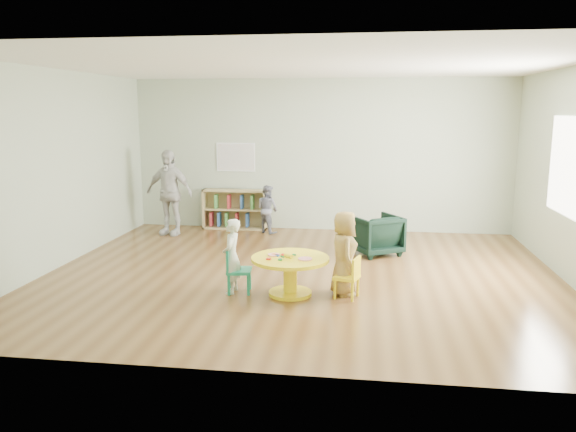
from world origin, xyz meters
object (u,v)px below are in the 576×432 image
(child_right, at_px, (344,253))
(child_left, at_px, (232,256))
(armchair, at_px, (376,235))
(toddler, at_px, (268,209))
(activity_table, at_px, (290,269))
(kid_chair_left, at_px, (236,269))
(kid_chair_right, at_px, (350,276))
(adult_caretaker, at_px, (169,192))
(bookshelf, at_px, (234,209))

(child_right, bearing_deg, child_left, 82.54)
(armchair, height_order, child_right, child_right)
(toddler, bearing_deg, activity_table, 138.98)
(kid_chair_left, relative_size, toddler, 0.63)
(kid_chair_right, xyz_separation_m, armchair, (0.34, 2.16, 0.04))
(activity_table, bearing_deg, adult_caretaker, 130.41)
(kid_chair_left, xyz_separation_m, toddler, (-0.21, 3.45, 0.14))
(kid_chair_right, bearing_deg, bookshelf, 47.78)
(toddler, bearing_deg, armchair, -179.45)
(adult_caretaker, bearing_deg, child_right, -31.52)
(child_left, bearing_deg, kid_chair_left, 105.32)
(bookshelf, distance_m, armchair, 3.10)
(toddler, bearing_deg, child_left, 127.26)
(bookshelf, distance_m, child_left, 3.86)
(activity_table, height_order, kid_chair_right, activity_table)
(activity_table, distance_m, toddler, 3.56)
(kid_chair_right, distance_m, armchair, 2.18)
(activity_table, relative_size, child_left, 1.02)
(toddler, bearing_deg, bookshelf, 10.99)
(kid_chair_left, relative_size, bookshelf, 0.46)
(child_right, relative_size, adult_caretaker, 0.68)
(bookshelf, distance_m, toddler, 0.76)
(kid_chair_left, xyz_separation_m, armchair, (1.74, 2.13, 0.02))
(activity_table, bearing_deg, bookshelf, 112.85)
(child_right, height_order, toddler, child_right)
(activity_table, distance_m, kid_chair_right, 0.73)
(child_left, bearing_deg, bookshelf, -167.97)
(child_right, distance_m, toddler, 3.68)
(child_left, bearing_deg, toddler, -178.11)
(kid_chair_left, height_order, bookshelf, bookshelf)
(bookshelf, xyz_separation_m, armchair, (2.64, -1.62, -0.05))
(armchair, xyz_separation_m, adult_caretaker, (-3.68, 0.95, 0.45))
(kid_chair_right, distance_m, child_left, 1.46)
(kid_chair_left, bearing_deg, child_left, -81.20)
(kid_chair_right, xyz_separation_m, toddler, (-1.61, 3.47, 0.17))
(kid_chair_right, height_order, armchair, armchair)
(toddler, relative_size, adult_caretaker, 0.58)
(kid_chair_right, relative_size, armchair, 0.74)
(kid_chair_left, height_order, toddler, toddler)
(child_left, bearing_deg, activity_table, 90.55)
(toddler, height_order, adult_caretaker, adult_caretaker)
(bookshelf, bearing_deg, kid_chair_left, -76.48)
(armchair, bearing_deg, activity_table, 32.76)
(kid_chair_left, xyz_separation_m, kid_chair_right, (1.40, -0.02, -0.02))
(kid_chair_right, bearing_deg, adult_caretaker, 63.53)
(adult_caretaker, bearing_deg, bookshelf, 43.66)
(child_left, distance_m, toddler, 3.47)
(toddler, bearing_deg, child_right, 149.21)
(child_right, bearing_deg, kid_chair_right, -161.87)
(armchair, distance_m, child_left, 2.80)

